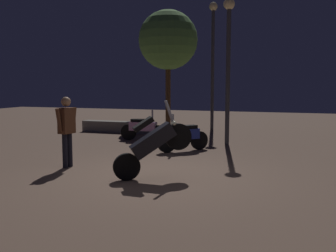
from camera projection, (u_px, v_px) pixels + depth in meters
ground_plane at (158, 175)px, 8.13m from camera, size 40.00×40.00×0.00m
motorcycle_black_foreground at (153, 143)px, 7.79m from camera, size 1.44×1.00×1.63m
motorcycle_blue_parked_left at (184, 136)px, 11.07m from camera, size 1.23×1.26×1.11m
motorcycle_pink_parked_right at (143, 128)px, 13.10m from camera, size 1.66×0.31×1.11m
person_rider_beside at (67, 126)px, 8.84m from camera, size 0.30×0.67×1.67m
streetlamp_near at (228, 52)px, 11.98m from camera, size 0.36×0.36×4.65m
streetlamp_far at (213, 50)px, 16.11m from camera, size 0.36×0.36×5.42m
tree_center_bg at (168, 40)px, 17.51m from camera, size 2.75×2.75×5.39m
planter_wall_low at (119, 127)px, 15.49m from camera, size 3.12×0.50×0.45m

